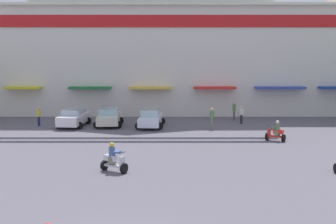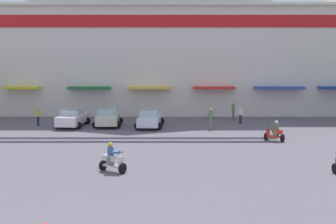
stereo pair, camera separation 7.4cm
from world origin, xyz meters
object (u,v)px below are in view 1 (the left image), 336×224
Objects in this scene: parked_car_0 at (72,118)px; scooter_rider_2 at (112,160)px; parked_car_2 at (149,118)px; parked_car_1 at (107,117)px; pedestrian_2 at (240,114)px; pedestrian_1 at (233,110)px; pedestrian_0 at (37,115)px; pedestrian_3 at (210,117)px; scooter_rider_3 at (274,132)px.

parked_car_0 is 15.38m from scooter_rider_2.
parked_car_0 is 6.48m from parked_car_2.
parked_car_2 reaches higher than parked_car_0.
parked_car_1 is 11.45m from pedestrian_2.
parked_car_1 is at bearing -173.29° from pedestrian_2.
pedestrian_2 is at bearing 60.16° from scooter_rider_2.
parked_car_0 is at bearing 177.08° from parked_car_2.
parked_car_1 and parked_car_2 have the same top height.
pedestrian_2 reaches higher than scooter_rider_2.
pedestrian_1 is 1.10× the size of pedestrian_2.
pedestrian_0 is at bearing 118.95° from scooter_rider_2.
pedestrian_1 reaches higher than scooter_rider_2.
pedestrian_0 is at bearing -169.33° from pedestrian_1.
pedestrian_0 is 0.94× the size of pedestrian_3.
scooter_rider_2 is at bearing -141.43° from scooter_rider_3.
pedestrian_2 reaches higher than parked_car_0.
pedestrian_1 is (16.97, 3.20, 0.07)m from pedestrian_0.
pedestrian_0 is 0.94× the size of pedestrian_1.
parked_car_1 is 2.30× the size of pedestrian_1.
pedestrian_1 reaches higher than parked_car_1.
pedestrian_2 reaches higher than parked_car_1.
pedestrian_0 is 14.53m from pedestrian_3.
scooter_rider_2 is 0.97× the size of pedestrian_2.
parked_car_2 is 8.05m from pedestrian_2.
pedestrian_2 is at bearing 5.90° from parked_car_0.
pedestrian_0 is at bearing 175.08° from parked_car_0.
pedestrian_1 is at bearing 62.15° from pedestrian_3.
pedestrian_0 reaches higher than scooter_rider_2.
scooter_rider_2 is at bearing -116.17° from pedestrian_1.
scooter_rider_3 is 19.53m from pedestrian_0.
pedestrian_2 is 4.01m from pedestrian_3.
pedestrian_3 is (-2.52, -4.78, -0.02)m from pedestrian_1.
scooter_rider_2 is at bearing -119.84° from pedestrian_2.
parked_car_1 reaches higher than parked_car_0.
scooter_rider_2 is (-1.31, -14.16, -0.13)m from parked_car_2.
parked_car_0 is 2.85× the size of pedestrian_2.
pedestrian_1 reaches higher than scooter_rider_3.
parked_car_1 is 11.52m from pedestrian_1.
scooter_rider_2 is 14.59m from pedestrian_3.
pedestrian_1 is (13.97, 3.46, 0.25)m from parked_car_0.
pedestrian_0 is 17.36m from pedestrian_2.
parked_car_0 is at bearing 173.41° from pedestrian_3.
pedestrian_1 is (11.03, 3.32, 0.24)m from parked_car_1.
pedestrian_1 is at bearing 13.89° from parked_car_0.
scooter_rider_3 is at bearing -27.43° from parked_car_1.
scooter_rider_3 is (8.92, -5.99, -0.16)m from parked_car_2.
parked_car_1 is 2.44× the size of pedestrian_0.
pedestrian_2 is (9.16, 15.97, 0.25)m from scooter_rider_2.
parked_car_0 is 3.08× the size of scooter_rider_3.
scooter_rider_3 is at bearing 38.57° from scooter_rider_2.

